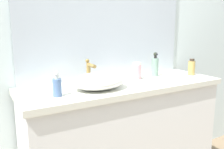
{
  "coord_description": "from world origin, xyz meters",
  "views": [
    {
      "loc": [
        -0.93,
        -1.01,
        1.32
      ],
      "look_at": [
        -0.12,
        0.42,
        0.99
      ],
      "focal_mm": 38.69,
      "sensor_mm": 36.0,
      "label": 1
    }
  ],
  "objects_px": {
    "sink_basin": "(99,81)",
    "soap_dispenser": "(57,86)",
    "lotion_bottle": "(192,67)",
    "perfume_bottle": "(137,71)",
    "spray_can": "(155,66)",
    "candle_jar": "(175,73)"
  },
  "relations": [
    {
      "from": "soap_dispenser",
      "to": "spray_can",
      "type": "relative_size",
      "value": 0.78
    },
    {
      "from": "sink_basin",
      "to": "soap_dispenser",
      "type": "distance_m",
      "value": 0.29
    },
    {
      "from": "sink_basin",
      "to": "soap_dispenser",
      "type": "bearing_deg",
      "value": -173.75
    },
    {
      "from": "perfume_bottle",
      "to": "sink_basin",
      "type": "bearing_deg",
      "value": -162.82
    },
    {
      "from": "candle_jar",
      "to": "lotion_bottle",
      "type": "bearing_deg",
      "value": -18.14
    },
    {
      "from": "spray_can",
      "to": "candle_jar",
      "type": "bearing_deg",
      "value": -22.94
    },
    {
      "from": "spray_can",
      "to": "lotion_bottle",
      "type": "bearing_deg",
      "value": -20.79
    },
    {
      "from": "sink_basin",
      "to": "lotion_bottle",
      "type": "bearing_deg",
      "value": 1.75
    },
    {
      "from": "soap_dispenser",
      "to": "perfume_bottle",
      "type": "xyz_separation_m",
      "value": [
        0.68,
        0.15,
        0.0
      ]
    },
    {
      "from": "lotion_bottle",
      "to": "candle_jar",
      "type": "xyz_separation_m",
      "value": [
        -0.14,
        0.05,
        -0.05
      ]
    },
    {
      "from": "sink_basin",
      "to": "lotion_bottle",
      "type": "distance_m",
      "value": 0.89
    },
    {
      "from": "candle_jar",
      "to": "soap_dispenser",
      "type": "bearing_deg",
      "value": -174.31
    },
    {
      "from": "soap_dispenser",
      "to": "sink_basin",
      "type": "bearing_deg",
      "value": 6.25
    },
    {
      "from": "soap_dispenser",
      "to": "lotion_bottle",
      "type": "distance_m",
      "value": 1.19
    },
    {
      "from": "lotion_bottle",
      "to": "candle_jar",
      "type": "bearing_deg",
      "value": 161.86
    },
    {
      "from": "lotion_bottle",
      "to": "perfume_bottle",
      "type": "bearing_deg",
      "value": 169.48
    },
    {
      "from": "lotion_bottle",
      "to": "perfume_bottle",
      "type": "distance_m",
      "value": 0.51
    },
    {
      "from": "lotion_bottle",
      "to": "sink_basin",
      "type": "bearing_deg",
      "value": -178.25
    },
    {
      "from": "sink_basin",
      "to": "soap_dispenser",
      "type": "height_order",
      "value": "soap_dispenser"
    },
    {
      "from": "soap_dispenser",
      "to": "spray_can",
      "type": "height_order",
      "value": "spray_can"
    },
    {
      "from": "lotion_bottle",
      "to": "candle_jar",
      "type": "distance_m",
      "value": 0.15
    },
    {
      "from": "sink_basin",
      "to": "spray_can",
      "type": "relative_size",
      "value": 1.81
    }
  ]
}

